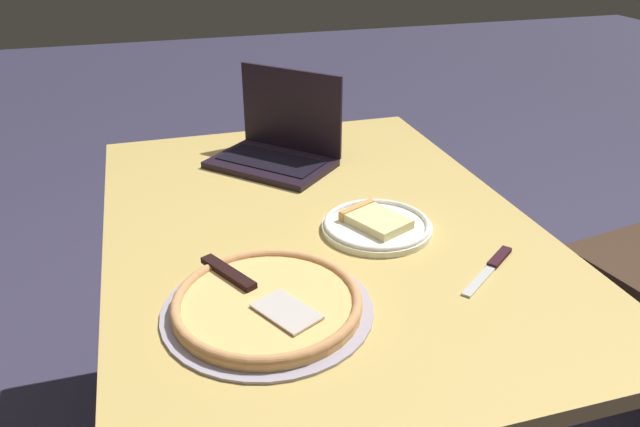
% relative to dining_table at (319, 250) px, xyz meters
% --- Properties ---
extents(dining_table, '(1.30, 0.93, 0.75)m').
position_rel_dining_table_xyz_m(dining_table, '(0.00, 0.00, 0.00)').
color(dining_table, tan).
rests_on(dining_table, ground_plane).
extents(laptop, '(0.38, 0.37, 0.24)m').
position_rel_dining_table_xyz_m(laptop, '(-0.37, -0.01, 0.13)').
color(laptop, black).
rests_on(laptop, dining_table).
extents(pizza_plate, '(0.24, 0.24, 0.04)m').
position_rel_dining_table_xyz_m(pizza_plate, '(0.07, 0.11, 0.09)').
color(pizza_plate, white).
rests_on(pizza_plate, dining_table).
extents(pizza_tray, '(0.37, 0.37, 0.03)m').
position_rel_dining_table_xyz_m(pizza_tray, '(0.30, -0.18, 0.09)').
color(pizza_tray, '#9991A2').
rests_on(pizza_tray, dining_table).
extents(table_knife, '(0.14, 0.17, 0.01)m').
position_rel_dining_table_xyz_m(table_knife, '(0.28, 0.27, 0.08)').
color(table_knife, '#B7BAB7').
rests_on(table_knife, dining_table).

